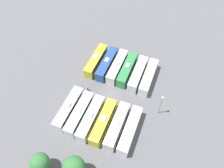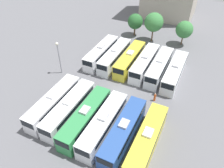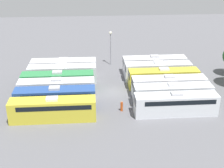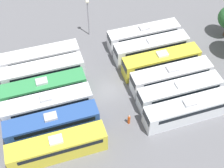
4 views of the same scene
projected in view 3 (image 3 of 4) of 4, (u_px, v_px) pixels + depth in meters
name	position (u px, v px, depth m)	size (l,w,h in m)	color
ground_plane	(112.00, 92.00, 52.18)	(121.94, 121.94, 0.00)	slate
bus_0	(64.00, 67.00, 58.11)	(2.58, 12.00, 3.48)	white
bus_1	(63.00, 73.00, 55.30)	(2.58, 12.00, 3.48)	silver
bus_2	(58.00, 81.00, 52.26)	(2.58, 12.00, 3.48)	#338C4C
bus_3	(57.00, 89.00, 49.50)	(2.58, 12.00, 3.48)	silver
bus_4	(55.00, 98.00, 46.59)	(2.58, 12.00, 3.48)	#284C93
bus_5	(53.00, 109.00, 43.42)	(2.58, 12.00, 3.48)	gold
bus_6	(154.00, 64.00, 59.54)	(2.58, 12.00, 3.48)	white
bus_7	(158.00, 70.00, 56.60)	(2.58, 12.00, 3.48)	silver
bus_8	(164.00, 78.00, 53.54)	(2.58, 12.00, 3.48)	gold
bus_9	(169.00, 85.00, 50.59)	(2.58, 12.00, 3.48)	white
bus_10	(173.00, 94.00, 47.76)	(2.58, 12.00, 3.48)	silver
bus_11	(176.00, 103.00, 44.87)	(2.58, 12.00, 3.48)	silver
worker_person	(122.00, 106.00, 46.10)	(0.36, 0.36, 1.65)	#CC4C19
light_pole	(111.00, 42.00, 62.27)	(0.60, 0.60, 6.98)	gray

